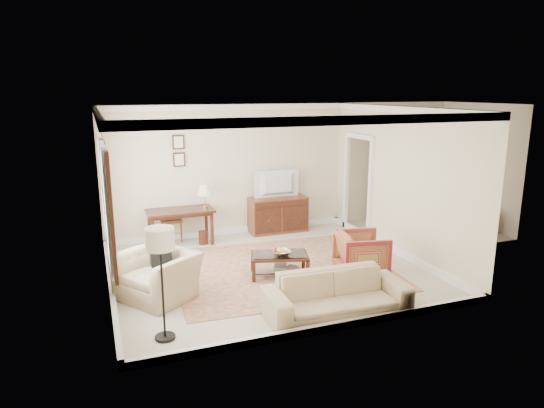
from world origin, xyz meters
TOP-DOWN VIEW (x-y plane):
  - room_shell at (0.00, 0.00)m, footprint 5.51×5.01m
  - annex_bedroom at (4.49, 1.15)m, footprint 3.00×2.70m
  - window_front at (-2.70, -0.70)m, footprint 0.12×1.56m
  - window_rear at (-2.70, 0.90)m, footprint 0.12×1.56m
  - doorway at (2.71, 1.50)m, footprint 0.10×1.12m
  - rug at (0.23, -0.06)m, footprint 4.02×3.51m
  - writing_desk at (-1.20, 2.05)m, footprint 1.38×0.69m
  - desk_chair at (-1.35, 2.40)m, footprint 0.47×0.47m
  - desk_lamp at (-0.66, 2.05)m, footprint 0.32×0.32m
  - framed_prints at (-1.10, 2.47)m, footprint 0.25×0.04m
  - sideboard at (1.06, 2.22)m, footprint 1.32×0.51m
  - tv at (1.06, 2.20)m, footprint 1.00×0.58m
  - coffee_table at (0.09, -0.35)m, footprint 1.10×0.82m
  - fruit_bowl at (0.12, -0.43)m, footprint 0.42×0.42m
  - book_a at (0.04, -0.24)m, footprint 0.27×0.16m
  - book_b at (0.21, -0.36)m, footprint 0.18×0.25m
  - striped_armchair at (1.48, -0.77)m, footprint 0.91×0.95m
  - club_armchair at (-2.02, -0.52)m, footprint 1.25×1.34m
  - backpack at (-1.95, -0.46)m, footprint 0.34×0.39m
  - sofa at (0.33, -2.03)m, footprint 2.13×0.71m
  - floor_lamp at (-2.12, -1.88)m, footprint 0.37×0.37m

SIDE VIEW (x-z plane):
  - rug at x=0.23m, z-range 0.00..0.01m
  - book_b at x=0.21m, z-range -0.03..0.35m
  - book_a at x=0.04m, z-range -0.02..0.35m
  - coffee_table at x=0.09m, z-range 0.11..0.52m
  - annex_bedroom at x=4.49m, z-range -1.11..1.79m
  - sideboard at x=1.06m, z-range 0.00..0.81m
  - sofa at x=0.33m, z-range 0.00..0.82m
  - striped_armchair at x=1.48m, z-range 0.00..0.84m
  - fruit_bowl at x=0.12m, z-range 0.42..0.52m
  - club_armchair at x=-2.02m, z-range 0.00..0.98m
  - desk_chair at x=-1.35m, z-range 0.00..1.05m
  - writing_desk at x=-1.20m, z-range 0.27..1.02m
  - backpack at x=-1.95m, z-range 0.54..0.94m
  - desk_lamp at x=-0.66m, z-range 0.75..1.25m
  - doorway at x=2.71m, z-range -0.05..2.20m
  - floor_lamp at x=-2.12m, z-range 0.51..2.02m
  - tv at x=1.06m, z-range 1.25..1.38m
  - window_front at x=-2.70m, z-range 0.65..2.45m
  - window_rear at x=-2.70m, z-range 0.65..2.45m
  - framed_prints at x=-1.10m, z-range 1.60..2.28m
  - room_shell at x=0.00m, z-range 1.02..3.93m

